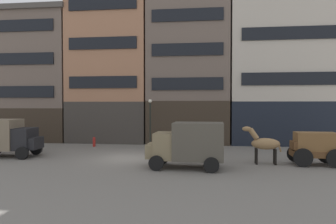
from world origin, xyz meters
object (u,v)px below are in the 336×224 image
(fire_hydrant_curbside, at_px, (94,142))
(streetlamp_curbside, at_px, (150,116))
(cargo_wagon, at_px, (314,146))
(draft_horse, at_px, (264,143))
(delivery_truck_near, at_px, (188,143))
(delivery_truck_far, at_px, (6,136))

(fire_hydrant_curbside, bearing_deg, streetlamp_curbside, 3.19)
(cargo_wagon, xyz_separation_m, draft_horse, (-2.95, 0.00, 0.12))
(draft_horse, relative_size, delivery_truck_near, 0.53)
(delivery_truck_near, xyz_separation_m, fire_hydrant_curbside, (-8.46, 7.59, -1.00))
(draft_horse, bearing_deg, delivery_truck_far, 178.12)
(delivery_truck_near, bearing_deg, fire_hydrant_curbside, 138.10)
(delivery_truck_near, bearing_deg, delivery_truck_far, 170.28)
(delivery_truck_far, bearing_deg, draft_horse, -1.88)
(draft_horse, distance_m, delivery_truck_far, 17.36)
(cargo_wagon, relative_size, streetlamp_curbside, 0.72)
(cargo_wagon, xyz_separation_m, fire_hydrant_curbside, (-15.98, 5.98, -0.72))
(draft_horse, bearing_deg, fire_hydrant_curbside, 155.37)
(delivery_truck_near, distance_m, fire_hydrant_curbside, 11.41)
(streetlamp_curbside, distance_m, fire_hydrant_curbside, 5.40)
(draft_horse, xyz_separation_m, streetlamp_curbside, (-8.13, 6.25, 1.40))
(delivery_truck_near, distance_m, streetlamp_curbside, 8.72)
(cargo_wagon, relative_size, draft_horse, 1.26)
(delivery_truck_near, xyz_separation_m, delivery_truck_far, (-12.78, 2.19, 0.00))
(delivery_truck_near, bearing_deg, draft_horse, 19.52)
(delivery_truck_far, relative_size, fire_hydrant_curbside, 5.38)
(cargo_wagon, relative_size, delivery_truck_near, 0.67)
(cargo_wagon, bearing_deg, fire_hydrant_curbside, 159.50)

